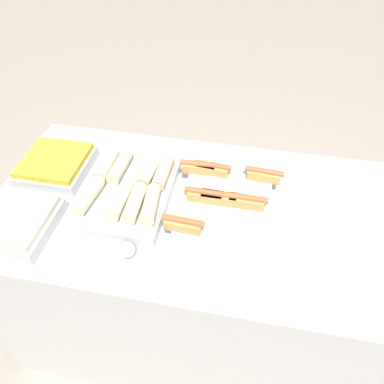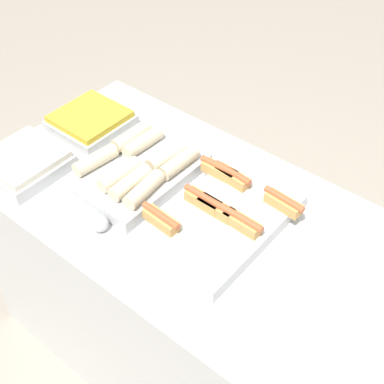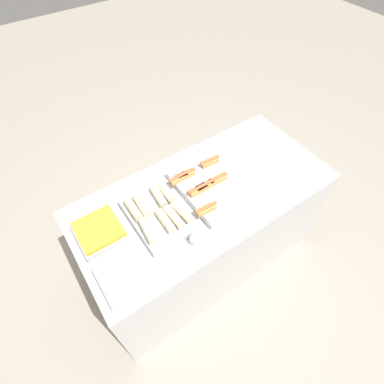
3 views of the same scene
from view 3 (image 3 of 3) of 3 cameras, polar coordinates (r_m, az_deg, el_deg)
The scene contains 7 objects.
ground_plane at distance 2.73m, azimuth 1.74°, elevation -12.00°, with size 12.00×12.00×0.00m, color #ADA393.
counter at distance 2.33m, azimuth 2.00°, elevation -7.05°, with size 1.74×0.82×0.90m.
tray_hotdogs at distance 1.95m, azimuth 2.74°, elevation 0.87°, with size 0.40×0.51×0.10m.
tray_wraps at distance 1.83m, azimuth -6.37°, elevation -4.15°, with size 0.32×0.44×0.10m.
tray_side_front at distance 1.67m, azimuth -12.75°, elevation -15.08°, with size 0.26×0.27×0.07m.
tray_side_back at distance 1.84m, azimuth -17.19°, elevation -7.20°, with size 0.26×0.27×0.07m.
serving_spoon_near at distance 1.74m, azimuth -0.03°, elevation -9.27°, with size 0.24×0.06×0.06m.
Camera 3 is at (-0.76, -0.96, 2.44)m, focal length 28.00 mm.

